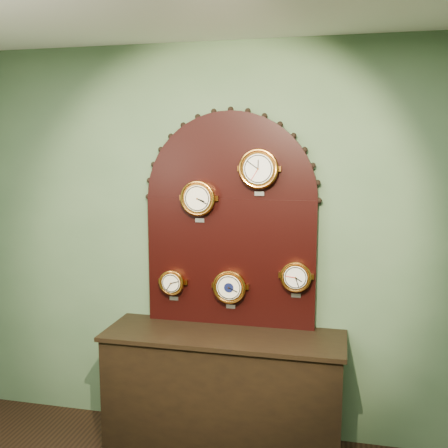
% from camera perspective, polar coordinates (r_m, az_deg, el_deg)
% --- Properties ---
extents(wall_back, '(4.00, 0.00, 4.00)m').
position_cam_1_polar(wall_back, '(3.76, 0.86, -2.17)').
color(wall_back, '#4E6B49').
rests_on(wall_back, ground).
extents(shop_counter, '(1.60, 0.50, 0.80)m').
position_cam_1_polar(shop_counter, '(3.82, -0.07, -17.82)').
color(shop_counter, black).
rests_on(shop_counter, ground_plane).
extents(display_board, '(1.26, 0.06, 1.53)m').
position_cam_1_polar(display_board, '(3.68, 0.70, 1.15)').
color(display_board, black).
rests_on(display_board, shop_counter).
extents(roman_clock, '(0.25, 0.08, 0.30)m').
position_cam_1_polar(roman_clock, '(3.65, -2.79, 2.80)').
color(roman_clock, orange).
rests_on(roman_clock, display_board).
extents(arabic_clock, '(0.27, 0.08, 0.32)m').
position_cam_1_polar(arabic_clock, '(3.54, 3.78, 5.98)').
color(arabic_clock, orange).
rests_on(arabic_clock, display_board).
extents(hygrometer, '(0.18, 0.08, 0.23)m').
position_cam_1_polar(hygrometer, '(3.82, -5.60, -6.27)').
color(hygrometer, orange).
rests_on(hygrometer, display_board).
extents(barometer, '(0.24, 0.08, 0.29)m').
position_cam_1_polar(barometer, '(3.71, 0.63, -6.77)').
color(barometer, orange).
rests_on(barometer, display_board).
extents(tide_clock, '(0.21, 0.08, 0.26)m').
position_cam_1_polar(tide_clock, '(3.62, 7.78, -5.64)').
color(tide_clock, orange).
rests_on(tide_clock, display_board).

